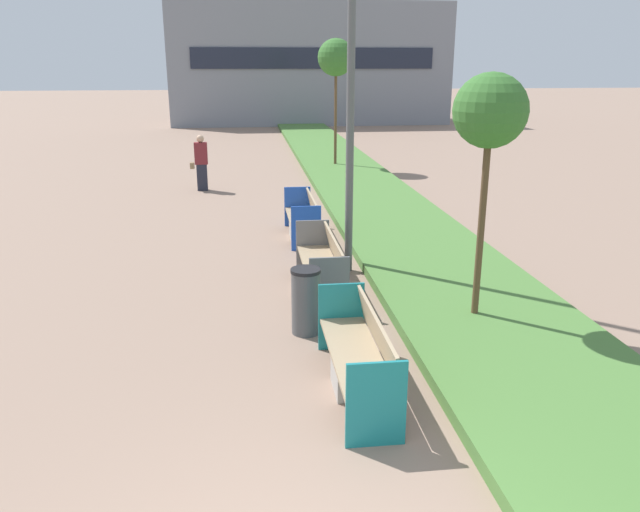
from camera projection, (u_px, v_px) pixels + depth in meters
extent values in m
cube|color=#4C7A38|center=(384.00, 211.00, 16.02)|extent=(2.80, 120.00, 0.18)
cube|color=gray|center=(309.00, 64.00, 39.73)|extent=(17.16, 5.79, 7.24)
cube|color=#1E2333|center=(314.00, 58.00, 36.83)|extent=(14.42, 0.08, 1.20)
cube|color=#ADA8A0|center=(356.00, 374.00, 7.39)|extent=(0.52, 0.60, 0.42)
cube|color=tan|center=(356.00, 357.00, 7.32)|extent=(0.58, 2.24, 0.05)
cube|color=tan|center=(379.00, 335.00, 7.28)|extent=(0.14, 2.15, 0.48)
cube|color=#197A7F|center=(376.00, 405.00, 6.23)|extent=(0.62, 0.04, 0.94)
cube|color=#197A7F|center=(341.00, 317.00, 8.39)|extent=(0.62, 0.04, 0.94)
cube|color=#ADA8A0|center=(320.00, 278.00, 10.69)|extent=(0.52, 0.60, 0.42)
cube|color=tan|center=(320.00, 265.00, 10.62)|extent=(0.58, 2.28, 0.05)
cube|color=tan|center=(336.00, 250.00, 10.57)|extent=(0.14, 2.19, 0.48)
cube|color=slate|center=(329.00, 287.00, 9.51)|extent=(0.62, 0.04, 0.94)
cube|color=slate|center=(313.00, 245.00, 11.71)|extent=(0.62, 0.04, 0.94)
cube|color=#ADA8A0|center=(302.00, 228.00, 13.91)|extent=(0.52, 0.60, 0.42)
cube|color=tan|center=(302.00, 218.00, 13.84)|extent=(0.58, 2.02, 0.05)
cube|color=tan|center=(314.00, 206.00, 13.79)|extent=(0.14, 1.94, 0.48)
cube|color=blue|center=(306.00, 228.00, 12.85)|extent=(0.62, 0.04, 0.94)
cube|color=blue|center=(297.00, 206.00, 14.81)|extent=(0.62, 0.04, 0.94)
cylinder|color=#4C4F51|center=(306.00, 303.00, 8.91)|extent=(0.41, 0.41, 0.92)
cylinder|color=black|center=(306.00, 271.00, 8.76)|extent=(0.43, 0.43, 0.05)
cylinder|color=#56595B|center=(351.00, 59.00, 10.60)|extent=(0.14, 0.14, 7.60)
cylinder|color=brown|center=(481.00, 232.00, 8.92)|extent=(0.10, 0.10, 2.84)
sphere|color=#38702D|center=(490.00, 111.00, 8.42)|extent=(1.02, 1.02, 1.02)
cylinder|color=brown|center=(335.00, 119.00, 22.45)|extent=(0.10, 0.10, 3.56)
sphere|color=#38702D|center=(336.00, 57.00, 21.82)|extent=(1.29, 1.29, 1.29)
cube|color=#232633|center=(202.00, 177.00, 18.96)|extent=(0.30, 0.22, 0.80)
cube|color=maroon|center=(201.00, 153.00, 18.74)|extent=(0.38, 0.24, 0.65)
sphere|color=tan|center=(200.00, 139.00, 18.61)|extent=(0.22, 0.22, 0.22)
cube|color=olive|center=(192.00, 166.00, 18.82)|extent=(0.12, 0.20, 0.18)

